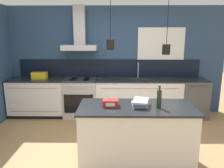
{
  "coord_description": "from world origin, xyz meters",
  "views": [
    {
      "loc": [
        0.15,
        -3.35,
        1.92
      ],
      "look_at": [
        0.09,
        0.53,
        1.05
      ],
      "focal_mm": 35.0,
      "sensor_mm": 36.0,
      "label": 1
    }
  ],
  "objects_px": {
    "red_supply_box": "(111,103)",
    "book_stack": "(140,103)",
    "dishwasher": "(193,98)",
    "bottle_on_island": "(159,99)",
    "yellow_toolbox": "(40,75)",
    "oven_range": "(81,98)"
  },
  "relations": [
    {
      "from": "dishwasher",
      "to": "book_stack",
      "type": "distance_m",
      "value": 2.55
    },
    {
      "from": "book_stack",
      "to": "red_supply_box",
      "type": "relative_size",
      "value": 1.59
    },
    {
      "from": "dishwasher",
      "to": "book_stack",
      "type": "xyz_separation_m",
      "value": [
        -1.49,
        -2.0,
        0.51
      ]
    },
    {
      "from": "red_supply_box",
      "to": "bottle_on_island",
      "type": "bearing_deg",
      "value": -5.53
    },
    {
      "from": "dishwasher",
      "to": "bottle_on_island",
      "type": "bearing_deg",
      "value": -120.62
    },
    {
      "from": "bottle_on_island",
      "to": "yellow_toolbox",
      "type": "distance_m",
      "value": 3.18
    },
    {
      "from": "book_stack",
      "to": "red_supply_box",
      "type": "bearing_deg",
      "value": -178.61
    },
    {
      "from": "bottle_on_island",
      "to": "yellow_toolbox",
      "type": "relative_size",
      "value": 0.96
    },
    {
      "from": "red_supply_box",
      "to": "book_stack",
      "type": "bearing_deg",
      "value": 1.39
    },
    {
      "from": "yellow_toolbox",
      "to": "book_stack",
      "type": "bearing_deg",
      "value": -42.99
    },
    {
      "from": "dishwasher",
      "to": "yellow_toolbox",
      "type": "height_order",
      "value": "yellow_toolbox"
    },
    {
      "from": "oven_range",
      "to": "yellow_toolbox",
      "type": "distance_m",
      "value": 1.1
    },
    {
      "from": "red_supply_box",
      "to": "yellow_toolbox",
      "type": "height_order",
      "value": "yellow_toolbox"
    },
    {
      "from": "red_supply_box",
      "to": "yellow_toolbox",
      "type": "xyz_separation_m",
      "value": [
        -1.72,
        2.01,
        0.03
      ]
    },
    {
      "from": "bottle_on_island",
      "to": "yellow_toolbox",
      "type": "xyz_separation_m",
      "value": [
        -2.41,
        2.08,
        -0.06
      ]
    },
    {
      "from": "dishwasher",
      "to": "bottle_on_island",
      "type": "xyz_separation_m",
      "value": [
        -1.23,
        -2.08,
        0.59
      ]
    },
    {
      "from": "oven_range",
      "to": "bottle_on_island",
      "type": "distance_m",
      "value": 2.6
    },
    {
      "from": "red_supply_box",
      "to": "dishwasher",
      "type": "bearing_deg",
      "value": 46.41
    },
    {
      "from": "oven_range",
      "to": "yellow_toolbox",
      "type": "height_order",
      "value": "yellow_toolbox"
    },
    {
      "from": "dishwasher",
      "to": "red_supply_box",
      "type": "bearing_deg",
      "value": -133.59
    },
    {
      "from": "dishwasher",
      "to": "bottle_on_island",
      "type": "height_order",
      "value": "bottle_on_island"
    },
    {
      "from": "book_stack",
      "to": "yellow_toolbox",
      "type": "relative_size",
      "value": 1.03
    }
  ]
}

